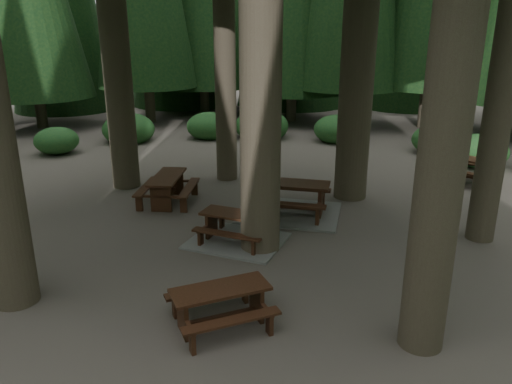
% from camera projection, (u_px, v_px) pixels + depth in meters
% --- Properties ---
extents(ground, '(80.00, 80.00, 0.00)m').
position_uv_depth(ground, '(222.00, 248.00, 10.87)').
color(ground, '#524B43').
rests_on(ground, ground).
extents(picnic_table_a, '(2.22, 1.92, 0.69)m').
position_uv_depth(picnic_table_a, '(237.00, 233.00, 11.10)').
color(picnic_table_a, gray).
rests_on(picnic_table_a, ground).
extents(picnic_table_b, '(1.69, 1.97, 0.76)m').
position_uv_depth(picnic_table_b, '(168.00, 185.00, 13.50)').
color(picnic_table_b, '#351F0F').
rests_on(picnic_table_b, ground).
extents(picnic_table_c, '(2.57, 2.14, 0.85)m').
position_uv_depth(picnic_table_c, '(290.00, 203.00, 12.74)').
color(picnic_table_c, gray).
rests_on(picnic_table_c, ground).
extents(picnic_table_d, '(2.20, 2.05, 0.76)m').
position_uv_depth(picnic_table_d, '(462.00, 165.00, 15.43)').
color(picnic_table_d, '#351F0F').
rests_on(picnic_table_d, ground).
extents(picnic_table_e, '(2.00, 1.95, 0.68)m').
position_uv_depth(picnic_table_e, '(221.00, 301.00, 7.93)').
color(picnic_table_e, '#351F0F').
rests_on(picnic_table_e, ground).
extents(shrub_ring, '(23.86, 24.64, 1.49)m').
position_uv_depth(shrub_ring, '(262.00, 222.00, 11.26)').
color(shrub_ring, '#205E2D').
rests_on(shrub_ring, ground).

